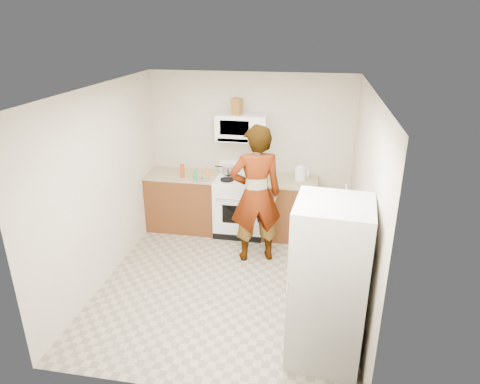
% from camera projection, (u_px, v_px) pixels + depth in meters
% --- Properties ---
extents(floor, '(3.60, 3.60, 0.00)m').
position_uv_depth(floor, '(228.00, 283.00, 5.61)').
color(floor, gray).
rests_on(floor, ground).
extents(back_wall, '(3.20, 0.02, 2.50)m').
position_uv_depth(back_wall, '(250.00, 153.00, 6.78)').
color(back_wall, beige).
rests_on(back_wall, floor).
extents(right_wall, '(0.02, 3.60, 2.50)m').
position_uv_depth(right_wall, '(363.00, 204.00, 4.89)').
color(right_wall, beige).
rests_on(right_wall, floor).
extents(cabinet_left, '(1.12, 0.62, 0.90)m').
position_uv_depth(cabinet_left, '(184.00, 202.00, 6.98)').
color(cabinet_left, brown).
rests_on(cabinet_left, floor).
extents(counter_left, '(1.14, 0.64, 0.03)m').
position_uv_depth(counter_left, '(182.00, 175.00, 6.80)').
color(counter_left, tan).
rests_on(counter_left, cabinet_left).
extents(cabinet_right, '(0.80, 0.62, 0.90)m').
position_uv_depth(cabinet_right, '(289.00, 209.00, 6.70)').
color(cabinet_right, brown).
rests_on(cabinet_right, floor).
extents(counter_right, '(0.82, 0.64, 0.03)m').
position_uv_depth(counter_right, '(291.00, 182.00, 6.52)').
color(counter_right, tan).
rests_on(counter_right, cabinet_right).
extents(gas_range, '(0.76, 0.65, 1.13)m').
position_uv_depth(gas_range, '(240.00, 204.00, 6.80)').
color(gas_range, white).
rests_on(gas_range, floor).
extents(microwave, '(0.76, 0.38, 0.40)m').
position_uv_depth(microwave, '(242.00, 127.00, 6.47)').
color(microwave, white).
rests_on(microwave, back_wall).
extents(person, '(0.83, 0.68, 1.97)m').
position_uv_depth(person, '(256.00, 195.00, 5.85)').
color(person, tan).
rests_on(person, floor).
extents(fridge, '(0.76, 0.76, 1.70)m').
position_uv_depth(fridge, '(328.00, 284.00, 4.10)').
color(fridge, silver).
rests_on(fridge, floor).
extents(kettle, '(0.19, 0.19, 0.20)m').
position_uv_depth(kettle, '(301.00, 173.00, 6.53)').
color(kettle, white).
rests_on(kettle, counter_right).
extents(jug, '(0.17, 0.17, 0.24)m').
position_uv_depth(jug, '(237.00, 106.00, 6.32)').
color(jug, brown).
rests_on(jug, microwave).
extents(saucepan, '(0.26, 0.26, 0.11)m').
position_uv_depth(saucepan, '(229.00, 169.00, 6.77)').
color(saucepan, silver).
rests_on(saucepan, gas_range).
extents(tray, '(0.29, 0.25, 0.05)m').
position_uv_depth(tray, '(246.00, 178.00, 6.56)').
color(tray, white).
rests_on(tray, gas_range).
extents(bottle_spray, '(0.08, 0.08, 0.22)m').
position_uv_depth(bottle_spray, '(182.00, 171.00, 6.59)').
color(bottle_spray, '#C03C0E').
rests_on(bottle_spray, counter_left).
extents(bottle_hot_sauce, '(0.06, 0.06, 0.16)m').
position_uv_depth(bottle_hot_sauce, '(207.00, 172.00, 6.64)').
color(bottle_hot_sauce, orange).
rests_on(bottle_hot_sauce, counter_left).
extents(bottle_green_cap, '(0.06, 0.06, 0.17)m').
position_uv_depth(bottle_green_cap, '(195.00, 176.00, 6.46)').
color(bottle_green_cap, green).
rests_on(bottle_green_cap, counter_left).
extents(pot_lid, '(0.33, 0.33, 0.01)m').
position_uv_depth(pot_lid, '(202.00, 179.00, 6.55)').
color(pot_lid, silver).
rests_on(pot_lid, counter_left).
extents(broom, '(0.22, 0.16, 1.15)m').
position_uv_depth(broom, '(349.00, 222.00, 5.98)').
color(broom, white).
rests_on(broom, floor).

